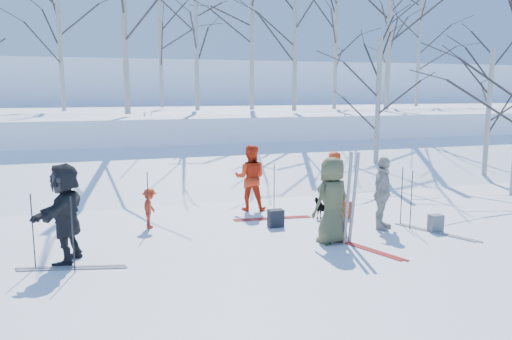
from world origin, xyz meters
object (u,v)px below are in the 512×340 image
object	(u,v)px
skier_grey_west	(66,213)
backpack_red	(343,210)
skier_red_seated	(150,208)
backpack_grey	(436,223)
backpack_dark	(276,218)
skier_olive_center	(332,200)
skier_cream_east	(382,193)
skier_red_north	(332,187)
skier_redor_behind	(250,178)
dog	(326,209)

from	to	relation	value
skier_grey_west	backpack_red	bearing A→B (deg)	122.22
skier_red_seated	backpack_grey	xyz separation A→B (m)	(6.00, -2.18, -0.27)
backpack_red	backpack_dark	distance (m)	1.86
skier_olive_center	backpack_red	bearing A→B (deg)	-141.14
skier_cream_east	skier_grey_west	distance (m)	6.62
skier_red_north	backpack_dark	distance (m)	1.52
skier_redor_behind	skier_red_seated	size ratio (longest dim) A/B	1.86
backpack_grey	backpack_red	bearing A→B (deg)	130.24
skier_red_north	skier_red_seated	world-z (taller)	skier_red_north
skier_olive_center	backpack_dark	distance (m)	1.75
skier_red_seated	backpack_grey	size ratio (longest dim) A/B	2.41
skier_olive_center	backpack_grey	distance (m)	2.65
backpack_red	backpack_dark	size ratio (longest dim) A/B	1.05
backpack_grey	skier_cream_east	bearing A→B (deg)	152.52
dog	skier_redor_behind	bearing A→B (deg)	-90.44
skier_red_seated	backpack_dark	bearing A→B (deg)	-86.35
skier_cream_east	backpack_dark	size ratio (longest dim) A/B	4.10
skier_red_north	skier_grey_west	distance (m)	5.87
dog	backpack_grey	xyz separation A→B (m)	(1.87, -1.68, -0.07)
backpack_red	backpack_dark	bearing A→B (deg)	-172.44
backpack_red	skier_grey_west	bearing A→B (deg)	-168.23
skier_olive_center	backpack_dark	world-z (taller)	skier_olive_center
backpack_grey	backpack_dark	world-z (taller)	backpack_dark
dog	backpack_dark	distance (m)	1.40
dog	skier_red_north	bearing A→B (deg)	45.11
skier_olive_center	skier_red_north	xyz separation A→B (m)	(0.68, 1.42, -0.04)
skier_olive_center	skier_cream_east	bearing A→B (deg)	-176.17
skier_red_north	backpack_red	size ratio (longest dim) A/B	4.02
skier_red_north	skier_olive_center	bearing A→B (deg)	30.59
dog	backpack_red	world-z (taller)	dog
skier_cream_east	skier_grey_west	xyz separation A→B (m)	(-6.61, -0.18, 0.09)
skier_red_north	dog	bearing A→B (deg)	-123.61
skier_olive_center	skier_red_seated	distance (m)	4.12
skier_cream_east	dog	size ratio (longest dim) A/B	2.66
backpack_red	backpack_dark	world-z (taller)	backpack_red
skier_cream_east	skier_olive_center	bearing A→B (deg)	157.63
backpack_grey	skier_grey_west	bearing A→B (deg)	177.31
skier_olive_center	backpack_red	size ratio (longest dim) A/B	4.21
skier_olive_center	skier_redor_behind	world-z (taller)	skier_olive_center
skier_redor_behind	dog	world-z (taller)	skier_redor_behind
skier_grey_west	backpack_red	distance (m)	6.42
skier_red_seated	skier_olive_center	bearing A→B (deg)	-103.66
skier_red_seated	skier_cream_east	bearing A→B (deg)	-89.12
backpack_dark	skier_grey_west	bearing A→B (deg)	-166.50
skier_olive_center	backpack_red	world-z (taller)	skier_olive_center
skier_red_north	backpack_red	distance (m)	0.83
skier_grey_west	skier_red_seated	bearing A→B (deg)	158.21
backpack_dark	skier_redor_behind	bearing A→B (deg)	92.70
skier_red_north	skier_redor_behind	world-z (taller)	skier_redor_behind
skier_redor_behind	backpack_dark	bearing A→B (deg)	114.70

